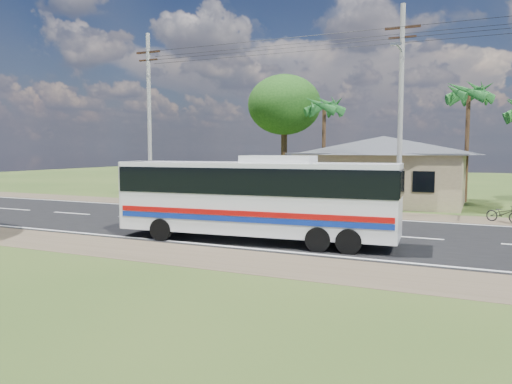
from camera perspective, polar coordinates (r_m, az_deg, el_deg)
ground at (r=22.04m, az=5.57°, el=-4.37°), size 120.00×120.00×0.00m
road at (r=22.04m, az=5.57°, el=-4.35°), size 120.00×16.00×0.03m
house at (r=34.12m, az=14.34°, el=3.27°), size 12.40×10.00×5.00m
utility_poles at (r=27.50m, az=15.51°, el=9.38°), size 32.80×2.22×11.00m
palm_mid at (r=36.27m, az=23.14°, el=10.26°), size 2.80×2.80×8.20m
palm_far at (r=38.33m, az=7.80°, el=9.59°), size 2.80×2.80×7.70m
tree_behind_house at (r=41.55m, az=3.25°, el=9.87°), size 6.00×6.00×9.61m
coach_bus at (r=18.95m, az=0.02°, el=-0.10°), size 10.82×3.11×3.32m
motorcycle at (r=27.03m, az=26.42°, el=-2.22°), size 1.73×1.20×0.86m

